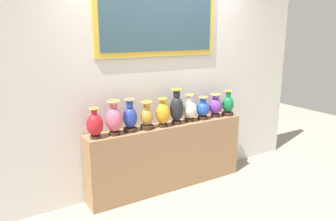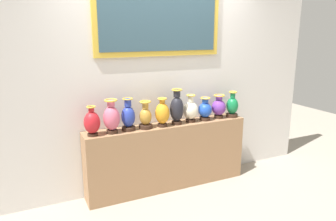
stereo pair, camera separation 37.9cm
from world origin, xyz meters
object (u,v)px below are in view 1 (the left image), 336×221
(vase_ivory, at_px, (189,110))
(vase_sapphire, at_px, (203,109))
(vase_rose, at_px, (114,119))
(vase_cobalt, at_px, (130,118))
(vase_emerald, at_px, (228,105))
(vase_onyx, at_px, (177,108))
(vase_ochre, at_px, (147,117))
(vase_violet, at_px, (215,106))
(vase_crimson, at_px, (95,125))
(vase_amber, at_px, (163,113))

(vase_ivory, distance_m, vase_sapphire, 0.20)
(vase_ivory, bearing_deg, vase_rose, -178.31)
(vase_cobalt, height_order, vase_emerald, vase_cobalt)
(vase_onyx, bearing_deg, vase_ochre, 179.97)
(vase_cobalt, height_order, vase_violet, vase_cobalt)
(vase_onyx, height_order, vase_violet, vase_onyx)
(vase_ochre, distance_m, vase_sapphire, 0.81)
(vase_crimson, bearing_deg, vase_rose, 0.14)
(vase_crimson, relative_size, vase_violet, 1.07)
(vase_onyx, distance_m, vase_emerald, 0.82)
(vase_emerald, bearing_deg, vase_sapphire, 178.75)
(vase_violet, bearing_deg, vase_cobalt, -179.82)
(vase_rose, height_order, vase_emerald, vase_rose)
(vase_rose, relative_size, vase_sapphire, 1.29)
(vase_amber, height_order, vase_onyx, vase_onyx)
(vase_cobalt, distance_m, vase_ivory, 0.81)
(vase_ivory, relative_size, vase_sapphire, 1.16)
(vase_cobalt, height_order, vase_sapphire, vase_cobalt)
(vase_ivory, distance_m, vase_emerald, 0.61)
(vase_cobalt, xyz_separation_m, vase_onyx, (0.61, -0.02, 0.04))
(vase_ochre, relative_size, vase_amber, 0.94)
(vase_cobalt, relative_size, vase_ivory, 1.09)
(vase_cobalt, xyz_separation_m, vase_sapphire, (1.01, -0.01, -0.02))
(vase_crimson, bearing_deg, vase_cobalt, 3.34)
(vase_cobalt, height_order, vase_amber, vase_cobalt)
(vase_rose, distance_m, vase_amber, 0.61)
(vase_cobalt, bearing_deg, vase_rose, -173.21)
(vase_ivory, bearing_deg, vase_ochre, -178.00)
(vase_crimson, bearing_deg, vase_onyx, 0.50)
(vase_sapphire, bearing_deg, vase_onyx, -179.11)
(vase_emerald, bearing_deg, vase_violet, 173.67)
(vase_cobalt, bearing_deg, vase_violet, 0.18)
(vase_onyx, xyz_separation_m, vase_violet, (0.62, 0.02, -0.05))
(vase_ochre, distance_m, vase_emerald, 1.22)
(vase_amber, xyz_separation_m, vase_sapphire, (0.60, 0.02, -0.03))
(vase_ochre, bearing_deg, vase_cobalt, 175.77)
(vase_amber, distance_m, vase_ivory, 0.41)
(vase_amber, distance_m, vase_emerald, 1.02)
(vase_ivory, bearing_deg, vase_crimson, -178.58)
(vase_ochre, xyz_separation_m, vase_ivory, (0.61, 0.02, 0.01))
(vase_rose, height_order, vase_amber, vase_rose)
(vase_amber, distance_m, vase_onyx, 0.20)
(vase_emerald, bearing_deg, vase_ivory, 177.74)
(vase_crimson, relative_size, vase_sapphire, 1.12)
(vase_crimson, relative_size, vase_amber, 0.95)
(vase_ochre, xyz_separation_m, vase_onyx, (0.40, -0.00, 0.06))
(vase_onyx, distance_m, vase_ivory, 0.21)
(vase_crimson, height_order, vase_sapphire, vase_crimson)
(vase_crimson, distance_m, vase_ochre, 0.62)
(vase_sapphire, bearing_deg, vase_emerald, -1.25)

